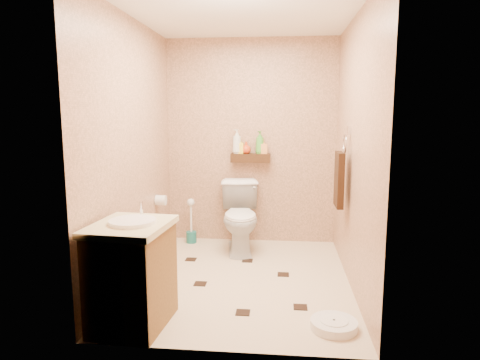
# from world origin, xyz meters

# --- Properties ---
(ground) EXTENTS (2.50, 2.50, 0.00)m
(ground) POSITION_xyz_m (0.00, 0.00, 0.00)
(ground) COLOR beige
(ground) RESTS_ON ground
(wall_back) EXTENTS (2.00, 0.04, 2.40)m
(wall_back) POSITION_xyz_m (0.00, 1.25, 1.20)
(wall_back) COLOR tan
(wall_back) RESTS_ON ground
(wall_front) EXTENTS (2.00, 0.04, 2.40)m
(wall_front) POSITION_xyz_m (0.00, -1.25, 1.20)
(wall_front) COLOR tan
(wall_front) RESTS_ON ground
(wall_left) EXTENTS (0.04, 2.50, 2.40)m
(wall_left) POSITION_xyz_m (-1.00, 0.00, 1.20)
(wall_left) COLOR tan
(wall_left) RESTS_ON ground
(wall_right) EXTENTS (0.04, 2.50, 2.40)m
(wall_right) POSITION_xyz_m (1.00, 0.00, 1.20)
(wall_right) COLOR tan
(wall_right) RESTS_ON ground
(ceiling) EXTENTS (2.00, 2.50, 0.02)m
(ceiling) POSITION_xyz_m (0.00, 0.00, 2.40)
(ceiling) COLOR white
(ceiling) RESTS_ON wall_back
(wall_shelf) EXTENTS (0.46, 0.14, 0.10)m
(wall_shelf) POSITION_xyz_m (0.00, 1.17, 1.02)
(wall_shelf) COLOR #3E2211
(wall_shelf) RESTS_ON wall_back
(floor_accents) EXTENTS (1.22, 1.29, 0.01)m
(floor_accents) POSITION_xyz_m (0.02, -0.05, 0.00)
(floor_accents) COLOR black
(floor_accents) RESTS_ON ground
(toilet) EXTENTS (0.53, 0.81, 0.77)m
(toilet) POSITION_xyz_m (-0.08, 0.83, 0.39)
(toilet) COLOR white
(toilet) RESTS_ON ground
(vanity) EXTENTS (0.57, 0.67, 0.89)m
(vanity) POSITION_xyz_m (-0.70, -0.95, 0.39)
(vanity) COLOR brown
(vanity) RESTS_ON ground
(bathroom_scale) EXTENTS (0.37, 0.37, 0.07)m
(bathroom_scale) POSITION_xyz_m (0.76, -0.88, 0.03)
(bathroom_scale) COLOR white
(bathroom_scale) RESTS_ON ground
(toilet_brush) EXTENTS (0.12, 0.12, 0.54)m
(toilet_brush) POSITION_xyz_m (-0.70, 1.07, 0.19)
(toilet_brush) COLOR #196460
(toilet_brush) RESTS_ON ground
(towel_ring) EXTENTS (0.12, 0.30, 0.76)m
(towel_ring) POSITION_xyz_m (0.91, 0.25, 0.95)
(towel_ring) COLOR silver
(towel_ring) RESTS_ON wall_right
(toilet_paper) EXTENTS (0.12, 0.11, 0.12)m
(toilet_paper) POSITION_xyz_m (-0.94, 0.65, 0.60)
(toilet_paper) COLOR white
(toilet_paper) RESTS_ON wall_left
(bottle_a) EXTENTS (0.15, 0.15, 0.28)m
(bottle_a) POSITION_xyz_m (-0.16, 1.17, 1.21)
(bottle_a) COLOR silver
(bottle_a) RESTS_ON wall_shelf
(bottle_b) EXTENTS (0.09, 0.09, 0.18)m
(bottle_b) POSITION_xyz_m (-0.12, 1.17, 1.16)
(bottle_b) COLOR yellow
(bottle_b) RESTS_ON wall_shelf
(bottle_c) EXTENTS (0.15, 0.15, 0.14)m
(bottle_c) POSITION_xyz_m (-0.05, 1.17, 1.14)
(bottle_c) COLOR red
(bottle_c) RESTS_ON wall_shelf
(bottle_d) EXTENTS (0.14, 0.14, 0.27)m
(bottle_d) POSITION_xyz_m (0.11, 1.17, 1.20)
(bottle_d) COLOR green
(bottle_d) RESTS_ON wall_shelf
(bottle_e) EXTENTS (0.10, 0.10, 0.17)m
(bottle_e) POSITION_xyz_m (0.15, 1.17, 1.16)
(bottle_e) COLOR #FDA354
(bottle_e) RESTS_ON wall_shelf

